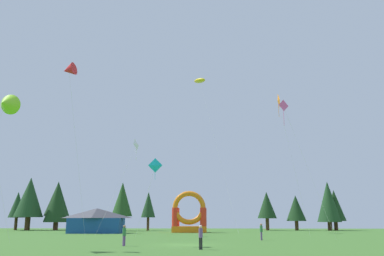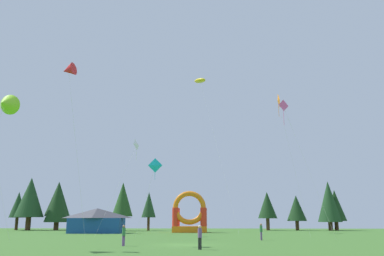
% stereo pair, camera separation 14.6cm
% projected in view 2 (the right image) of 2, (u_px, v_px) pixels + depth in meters
% --- Properties ---
extents(ground_plane, '(120.00, 120.00, 0.00)m').
position_uv_depth(ground_plane, '(184.00, 245.00, 34.41)').
color(ground_plane, '#3D6B28').
extents(kite_pink_diamond, '(5.11, 1.72, 15.55)m').
position_uv_depth(kite_pink_diamond, '(283.00, 107.00, 47.96)').
color(kite_pink_diamond, '#EA599E').
rests_on(kite_pink_diamond, ground_plane).
extents(kite_yellow_parafoil, '(7.29, 11.52, 27.38)m').
position_uv_depth(kite_yellow_parafoil, '(200.00, 81.00, 74.26)').
color(kite_yellow_parafoil, yellow).
rests_on(kite_yellow_parafoil, ground_plane).
extents(kite_lime_delta, '(4.68, 1.68, 11.70)m').
position_uv_depth(kite_lime_delta, '(6.00, 104.00, 31.47)').
color(kite_lime_delta, '#8CD826').
rests_on(kite_lime_delta, ground_plane).
extents(kite_cyan_diamond, '(3.06, 2.62, 8.59)m').
position_uv_depth(kite_cyan_diamond, '(155.00, 166.00, 46.48)').
color(kite_cyan_diamond, '#19B7CC').
rests_on(kite_cyan_diamond, ground_plane).
extents(kite_white_diamond, '(4.85, 2.97, 12.37)m').
position_uv_depth(kite_white_diamond, '(137.00, 145.00, 54.67)').
color(kite_white_diamond, white).
rests_on(kite_white_diamond, ground_plane).
extents(kite_orange_diamond, '(3.92, 3.55, 16.73)m').
position_uv_depth(kite_orange_diamond, '(278.00, 102.00, 49.81)').
color(kite_orange_diamond, orange).
rests_on(kite_orange_diamond, ground_plane).
extents(kite_red_delta, '(1.69, 5.91, 16.70)m').
position_uv_depth(kite_red_delta, '(69.00, 70.00, 38.98)').
color(kite_red_delta, red).
rests_on(kite_red_delta, ground_plane).
extents(person_far_side, '(0.41, 0.41, 1.71)m').
position_uv_depth(person_far_side, '(200.00, 235.00, 29.26)').
color(person_far_side, black).
rests_on(person_far_side, ground_plane).
extents(person_near_camera, '(0.39, 0.39, 1.65)m').
position_uv_depth(person_near_camera, '(124.00, 233.00, 33.22)').
color(person_near_camera, '#724C8C').
rests_on(person_near_camera, ground_plane).
extents(person_midfield, '(0.40, 0.40, 1.68)m').
position_uv_depth(person_midfield, '(261.00, 230.00, 42.01)').
color(person_midfield, '#724C8C').
rests_on(person_midfield, ground_plane).
extents(inflatable_yellow_castle, '(5.50, 3.62, 6.52)m').
position_uv_depth(inflatable_yellow_castle, '(190.00, 218.00, 65.79)').
color(inflatable_yellow_castle, orange).
rests_on(inflatable_yellow_castle, ground_plane).
extents(festival_tent, '(7.91, 4.24, 3.72)m').
position_uv_depth(festival_tent, '(97.00, 221.00, 62.62)').
color(festival_tent, '#19478C').
rests_on(festival_tent, ground_plane).
extents(tree_row_2, '(3.26, 3.26, 7.44)m').
position_uv_depth(tree_row_2, '(18.00, 205.00, 81.80)').
color(tree_row_2, '#4C331E').
rests_on(tree_row_2, ground_plane).
extents(tree_row_3, '(5.48, 5.48, 10.07)m').
position_uv_depth(tree_row_3, '(30.00, 197.00, 79.67)').
color(tree_row_3, '#4C331E').
rests_on(tree_row_3, ground_plane).
extents(tree_row_4, '(4.89, 4.89, 9.49)m').
position_uv_depth(tree_row_4, '(58.00, 199.00, 81.71)').
color(tree_row_4, '#4C331E').
rests_on(tree_row_4, ground_plane).
extents(tree_row_5, '(4.70, 4.70, 8.76)m').
position_uv_depth(tree_row_5, '(58.00, 203.00, 79.59)').
color(tree_row_5, '#4C331E').
rests_on(tree_row_5, ground_plane).
extents(tree_row_6, '(3.79, 3.79, 8.80)m').
position_uv_depth(tree_row_6, '(123.00, 199.00, 75.75)').
color(tree_row_6, '#4C331E').
rests_on(tree_row_6, ground_plane).
extents(tree_row_7, '(2.68, 2.68, 7.12)m').
position_uv_depth(tree_row_7, '(149.00, 205.00, 77.12)').
color(tree_row_7, '#4C331E').
rests_on(tree_row_7, ground_plane).
extents(tree_row_8, '(3.67, 3.67, 7.25)m').
position_uv_depth(tree_row_8, '(267.00, 205.00, 78.87)').
color(tree_row_8, '#4C331E').
rests_on(tree_row_8, ground_plane).
extents(tree_row_9, '(3.71, 3.71, 6.57)m').
position_uv_depth(tree_row_9, '(296.00, 208.00, 78.20)').
color(tree_row_9, '#4C331E').
rests_on(tree_row_9, ground_plane).
extents(tree_row_10, '(4.43, 4.43, 9.16)m').
position_uv_depth(tree_row_10, '(329.00, 202.00, 77.55)').
color(tree_row_10, '#4C331E').
rests_on(tree_row_10, ground_plane).
extents(tree_row_11, '(3.96, 3.96, 7.53)m').
position_uv_depth(tree_row_11, '(335.00, 206.00, 77.98)').
color(tree_row_11, '#4C331E').
rests_on(tree_row_11, ground_plane).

